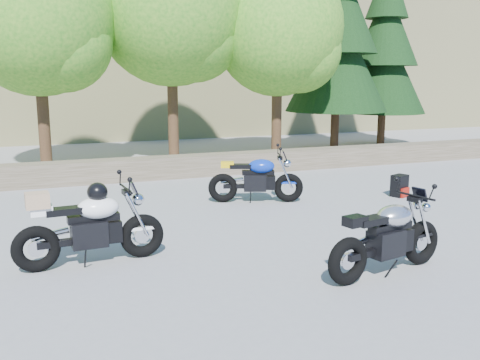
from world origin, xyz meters
name	(u,v)px	position (x,y,z in m)	size (l,w,h in m)	color
ground	(252,247)	(0.00, 0.00, 0.00)	(90.00, 90.00, 0.00)	gray
stone_wall	(163,167)	(0.00, 5.50, 0.25)	(22.00, 0.55, 0.50)	brown
tree_decid_left	(42,19)	(-2.39, 7.14, 3.63)	(3.67, 3.67, 5.62)	#382314
tree_decid_mid	(175,10)	(0.91, 7.54, 4.04)	(4.08, 4.08, 6.24)	#382314
tree_decid_right	(282,33)	(3.71, 6.94, 3.50)	(3.54, 3.54, 5.41)	#382314
conifer_near	(338,32)	(6.20, 8.20, 3.68)	(3.17, 3.17, 7.06)	#382314
conifer_far	(385,48)	(8.40, 8.80, 3.27)	(2.82, 2.82, 6.27)	#382314
silver_bike	(388,238)	(1.10, -1.53, 0.45)	(1.81, 0.64, 0.92)	black
white_bike	(89,225)	(-2.16, 0.08, 0.51)	(1.88, 0.59, 1.04)	black
blue_bike	(256,179)	(1.09, 2.47, 0.44)	(1.72, 0.79, 0.90)	black
backpack	(400,186)	(3.92, 1.91, 0.21)	(0.38, 0.35, 0.43)	black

